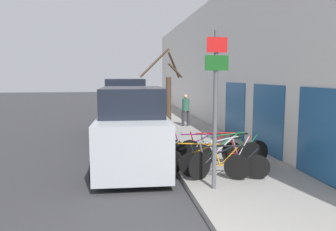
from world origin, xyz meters
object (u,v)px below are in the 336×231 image
at_px(signpost, 215,102).
at_px(bicycle_1, 203,162).
at_px(bicycle_4, 220,151).
at_px(street_tree, 168,101).
at_px(bicycle_2, 226,158).
at_px(bicycle_0, 224,164).
at_px(parked_car_1, 125,110).
at_px(bicycle_3, 230,153).
at_px(bicycle_5, 203,149).
at_px(parked_car_0, 133,130).
at_px(pedestrian_near, 186,108).

height_order(signpost, bicycle_1, signpost).
distance_m(bicycle_4, street_tree, 3.83).
bearing_deg(bicycle_2, bicycle_1, 77.98).
bearing_deg(signpost, bicycle_0, 56.62).
xyz_separation_m(bicycle_0, bicycle_2, (0.16, 0.34, 0.04)).
bearing_deg(bicycle_1, bicycle_0, -84.05).
bearing_deg(bicycle_4, parked_car_1, 41.39).
height_order(bicycle_2, parked_car_1, parked_car_1).
distance_m(bicycle_2, bicycle_3, 0.63).
relative_size(bicycle_5, parked_car_0, 0.44).
bearing_deg(bicycle_1, pedestrian_near, 18.59).
distance_m(bicycle_0, bicycle_1, 0.50).
xyz_separation_m(bicycle_0, street_tree, (-0.63, 4.64, 1.18)).
height_order(bicycle_3, bicycle_4, same).
height_order(signpost, pedestrian_near, signpost).
bearing_deg(bicycle_2, bicycle_4, -33.38).
bearing_deg(bicycle_4, bicycle_0, -173.29).
bearing_deg(street_tree, bicycle_2, -79.49).
distance_m(bicycle_3, street_tree, 4.07).
bearing_deg(bicycle_1, bicycle_2, -48.25).
height_order(bicycle_1, bicycle_4, bicycle_4).
bearing_deg(bicycle_0, parked_car_0, 63.57).
bearing_deg(parked_car_1, bicycle_2, -70.74).
relative_size(bicycle_4, bicycle_5, 1.03).
distance_m(bicycle_2, parked_car_0, 2.84).
bearing_deg(bicycle_3, parked_car_1, 13.12).
bearing_deg(bicycle_2, bicycle_0, 128.45).
height_order(bicycle_3, street_tree, street_tree).
bearing_deg(bicycle_1, parked_car_0, 70.73).
xyz_separation_m(bicycle_3, parked_car_1, (-2.64, 6.44, 0.57)).
height_order(bicycle_1, bicycle_2, bicycle_2).
bearing_deg(bicycle_2, bicycle_3, -56.02).
bearing_deg(bicycle_1, street_tree, 29.90).
height_order(bicycle_0, pedestrian_near, pedestrian_near).
height_order(bicycle_3, parked_car_1, parked_car_1).
relative_size(bicycle_1, bicycle_2, 0.93).
xyz_separation_m(bicycle_2, street_tree, (-0.80, 4.29, 1.14)).
bearing_deg(bicycle_3, street_tree, 7.38).
distance_m(signpost, bicycle_5, 2.74).
height_order(bicycle_0, bicycle_1, bicycle_1).
xyz_separation_m(bicycle_0, parked_car_0, (-2.12, 1.96, 0.55)).
xyz_separation_m(bicycle_4, street_tree, (-0.89, 3.54, 1.14)).
distance_m(bicycle_1, parked_car_0, 2.48).
relative_size(bicycle_1, street_tree, 0.58).
bearing_deg(bicycle_5, bicycle_1, -175.82).
distance_m(bicycle_0, pedestrian_near, 8.47).
bearing_deg(pedestrian_near, bicycle_3, 82.09).
distance_m(signpost, bicycle_2, 1.95).
bearing_deg(parked_car_1, bicycle_4, -67.92).
xyz_separation_m(bicycle_5, street_tree, (-0.54, 3.10, 1.17)).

